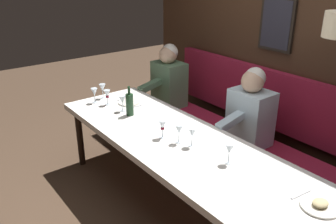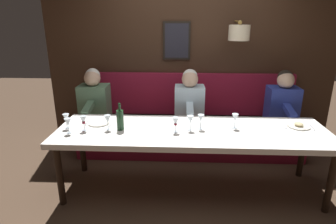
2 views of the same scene
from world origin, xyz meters
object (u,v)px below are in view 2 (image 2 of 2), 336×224
at_px(wine_glass_7, 235,118).
at_px(wine_bottle, 120,120).
at_px(dining_table, 192,134).
at_px(wine_glass_0, 68,123).
at_px(wine_glass_1, 83,120).
at_px(wine_glass_3, 201,119).
at_px(wine_glass_4, 66,118).
at_px(wine_glass_6, 176,122).
at_px(diner_nearest, 283,101).
at_px(diner_middle, 94,99).
at_px(wine_glass_2, 190,120).
at_px(diner_near, 189,100).
at_px(wine_glass_5, 108,119).

relative_size(wine_glass_7, wine_bottle, 0.55).
distance_m(dining_table, wine_glass_0, 1.32).
distance_m(wine_glass_1, wine_glass_3, 1.26).
height_order(wine_glass_4, wine_glass_6, same).
xyz_separation_m(diner_nearest, wine_bottle, (-0.92, 2.02, 0.04)).
bearing_deg(diner_middle, wine_glass_2, -124.53).
xyz_separation_m(wine_glass_4, wine_bottle, (-0.01, -0.60, -0.00)).
relative_size(wine_glass_2, wine_glass_6, 1.00).
xyz_separation_m(diner_near, wine_glass_7, (-0.81, -0.48, 0.04)).
bearing_deg(wine_glass_3, wine_glass_2, 111.46).
xyz_separation_m(diner_nearest, wine_glass_0, (-1.04, 2.55, 0.04)).
distance_m(wine_glass_2, wine_glass_6, 0.17).
bearing_deg(dining_table, diner_middle, 56.53).
bearing_deg(dining_table, wine_glass_0, 97.08).
height_order(diner_middle, wine_glass_5, diner_middle).
bearing_deg(wine_glass_1, diner_nearest, -68.22).
distance_m(wine_glass_0, wine_glass_7, 1.78).
distance_m(diner_near, wine_glass_1, 1.50).
distance_m(dining_table, diner_near, 0.89).
bearing_deg(dining_table, wine_glass_6, 112.86).
xyz_separation_m(wine_glass_0, wine_glass_1, (0.08, -0.14, -0.00)).
bearing_deg(wine_glass_4, wine_glass_3, -88.05).
bearing_deg(wine_glass_3, wine_glass_6, 110.41).
height_order(wine_glass_1, wine_glass_3, same).
xyz_separation_m(diner_near, diner_middle, (0.00, 1.32, 0.00)).
bearing_deg(wine_glass_7, dining_table, 98.27).
bearing_deg(wine_glass_0, wine_glass_1, -59.45).
distance_m(diner_near, wine_glass_3, 0.86).
distance_m(dining_table, wine_glass_7, 0.50).
bearing_deg(diner_nearest, wine_glass_1, 111.78).
xyz_separation_m(diner_nearest, wine_glass_3, (-0.86, 1.16, 0.04)).
bearing_deg(diner_near, wine_glass_2, 179.20).
distance_m(diner_nearest, diner_middle, 2.58).
height_order(dining_table, diner_nearest, diner_nearest).
height_order(wine_glass_3, wine_glass_7, same).
relative_size(wine_glass_1, wine_glass_3, 1.00).
bearing_deg(wine_glass_5, wine_glass_6, -92.77).
height_order(dining_table, wine_glass_0, wine_glass_0).
bearing_deg(wine_glass_0, dining_table, -82.92).
distance_m(dining_table, wine_glass_6, 0.26).
distance_m(diner_middle, wine_bottle, 1.08).
distance_m(diner_middle, wine_glass_4, 0.91).
bearing_deg(wine_glass_7, wine_glass_4, 92.87).
relative_size(dining_table, wine_glass_5, 17.95).
height_order(wine_glass_0, wine_bottle, wine_bottle).
xyz_separation_m(wine_glass_0, wine_glass_2, (0.14, -1.28, 0.00)).
bearing_deg(diner_nearest, wine_glass_7, 136.21).
xyz_separation_m(diner_middle, wine_glass_0, (-1.04, -0.03, 0.04)).
bearing_deg(wine_glass_7, wine_glass_5, 94.50).
bearing_deg(diner_near, wine_glass_7, -149.65).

